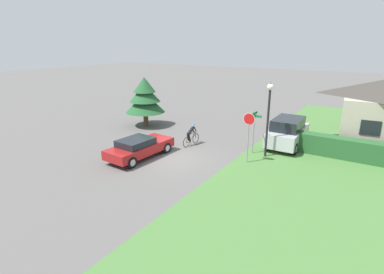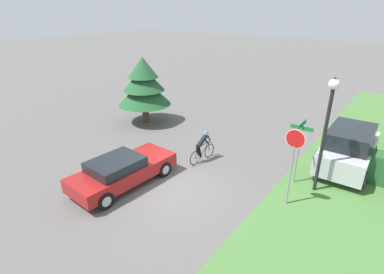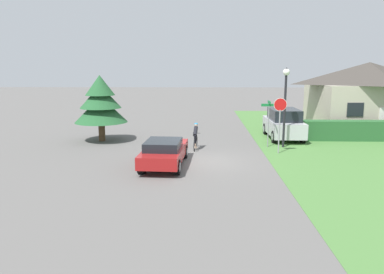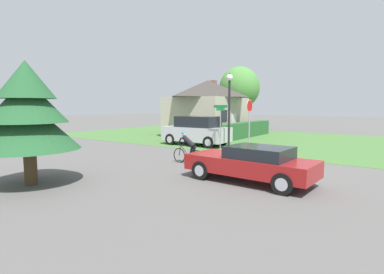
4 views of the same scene
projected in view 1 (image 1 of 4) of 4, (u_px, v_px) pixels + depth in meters
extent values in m
plane|color=#5B5956|center=(172.00, 159.00, 18.33)|extent=(140.00, 140.00, 0.00)
cube|color=black|center=(370.00, 128.00, 18.12)|extent=(1.10, 0.15, 0.90)
cube|color=maroon|center=(140.00, 148.00, 18.43)|extent=(2.04, 4.56, 0.56)
cube|color=black|center=(136.00, 142.00, 18.01)|extent=(1.68, 2.13, 0.40)
cylinder|color=black|center=(148.00, 143.00, 20.11)|extent=(0.33, 0.69, 0.68)
cylinder|color=#ADADB2|center=(148.00, 143.00, 20.11)|extent=(0.33, 0.41, 0.39)
cylinder|color=black|center=(166.00, 148.00, 19.25)|extent=(0.33, 0.69, 0.68)
cylinder|color=#ADADB2|center=(166.00, 148.00, 19.25)|extent=(0.33, 0.41, 0.39)
cylinder|color=black|center=(113.00, 157.00, 17.76)|extent=(0.33, 0.69, 0.68)
cylinder|color=#ADADB2|center=(113.00, 157.00, 17.76)|extent=(0.33, 0.41, 0.39)
cylinder|color=black|center=(131.00, 162.00, 16.90)|extent=(0.33, 0.69, 0.68)
cylinder|color=#ADADB2|center=(131.00, 162.00, 16.90)|extent=(0.33, 0.41, 0.39)
torus|color=black|center=(186.00, 142.00, 20.35)|extent=(0.10, 0.71, 0.71)
torus|color=black|center=(196.00, 138.00, 21.16)|extent=(0.10, 0.71, 0.71)
cylinder|color=black|center=(189.00, 139.00, 20.50)|extent=(0.05, 0.19, 0.58)
cylinder|color=black|center=(192.00, 137.00, 20.80)|extent=(0.09, 0.67, 0.65)
cylinder|color=black|center=(192.00, 133.00, 20.65)|extent=(0.10, 0.80, 0.09)
cylinder|color=black|center=(188.00, 142.00, 20.50)|extent=(0.07, 0.36, 0.15)
cylinder|color=black|center=(187.00, 139.00, 20.35)|extent=(0.05, 0.22, 0.47)
cylinder|color=black|center=(195.00, 135.00, 21.05)|extent=(0.05, 0.12, 0.52)
cylinder|color=black|center=(195.00, 132.00, 20.95)|extent=(0.44, 0.06, 0.02)
ellipsoid|color=black|center=(188.00, 135.00, 20.35)|extent=(0.10, 0.21, 0.05)
cylinder|color=black|center=(188.00, 137.00, 20.40)|extent=(0.13, 0.26, 0.49)
cylinder|color=black|center=(189.00, 138.00, 20.55)|extent=(0.13, 0.27, 0.64)
cylinder|color=beige|center=(189.00, 142.00, 20.57)|extent=(0.08, 0.08, 0.30)
cylinder|color=beige|center=(191.00, 143.00, 20.70)|extent=(0.17, 0.08, 0.21)
cylinder|color=black|center=(191.00, 131.00, 20.51)|extent=(0.28, 0.73, 0.56)
cylinder|color=black|center=(193.00, 130.00, 20.70)|extent=(0.09, 0.26, 0.36)
cylinder|color=black|center=(195.00, 129.00, 20.93)|extent=(0.09, 0.26, 0.36)
sphere|color=beige|center=(193.00, 125.00, 20.64)|extent=(0.19, 0.19, 0.19)
ellipsoid|color=#267FBF|center=(193.00, 124.00, 20.62)|extent=(0.22, 0.18, 0.12)
cube|color=#B7B7BC|center=(287.00, 135.00, 20.47)|extent=(2.01, 4.49, 0.94)
cube|color=black|center=(288.00, 124.00, 20.13)|extent=(1.75, 2.75, 0.72)
cylinder|color=black|center=(280.00, 133.00, 22.27)|extent=(0.24, 0.77, 0.77)
cylinder|color=#ADADB2|center=(280.00, 133.00, 22.27)|extent=(0.25, 0.45, 0.45)
cylinder|color=black|center=(305.00, 137.00, 21.38)|extent=(0.24, 0.77, 0.77)
cylinder|color=#ADADB2|center=(305.00, 137.00, 21.38)|extent=(0.25, 0.45, 0.45)
cylinder|color=black|center=(267.00, 144.00, 19.80)|extent=(0.24, 0.77, 0.77)
cylinder|color=#ADADB2|center=(267.00, 144.00, 19.80)|extent=(0.25, 0.45, 0.45)
cylinder|color=black|center=(295.00, 149.00, 18.91)|extent=(0.24, 0.77, 0.77)
cylinder|color=#ADADB2|center=(295.00, 149.00, 18.91)|extent=(0.25, 0.45, 0.45)
cylinder|color=gray|center=(248.00, 143.00, 17.42)|extent=(0.07, 0.07, 2.38)
cylinder|color=red|center=(249.00, 119.00, 16.98)|extent=(0.65, 0.04, 0.65)
cylinder|color=silver|center=(249.00, 119.00, 16.98)|extent=(0.69, 0.04, 0.69)
cylinder|color=black|center=(267.00, 124.00, 18.13)|extent=(0.13, 0.13, 4.16)
sphere|color=white|center=(270.00, 87.00, 17.46)|extent=(0.39, 0.39, 0.39)
cone|color=black|center=(271.00, 84.00, 17.40)|extent=(0.23, 0.23, 0.16)
cylinder|color=gray|center=(253.00, 135.00, 18.92)|extent=(0.06, 0.06, 2.40)
cube|color=#197238|center=(255.00, 116.00, 18.54)|extent=(0.90, 0.03, 0.16)
cube|color=#197238|center=(255.00, 113.00, 18.49)|extent=(0.03, 0.90, 0.16)
cylinder|color=#4C3823|center=(146.00, 119.00, 25.51)|extent=(0.41, 0.41, 1.20)
cone|color=#23562D|center=(145.00, 102.00, 25.08)|extent=(3.27, 3.27, 1.64)
cone|color=#23562D|center=(145.00, 93.00, 24.84)|extent=(2.55, 2.55, 1.44)
cone|color=#23562D|center=(144.00, 85.00, 24.63)|extent=(1.83, 1.83, 1.24)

